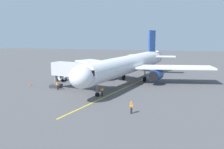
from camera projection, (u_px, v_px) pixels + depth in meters
name	position (u px, v px, depth m)	size (l,w,h in m)	color
ground_plane	(126.00, 81.00, 56.42)	(220.00, 220.00, 0.00)	#4C4C4F
apron_lead_in_line	(123.00, 89.00, 48.65)	(0.24, 40.00, 0.01)	yellow
airplane	(129.00, 64.00, 53.99)	(33.91, 39.95, 11.50)	white
jet_bridge	(79.00, 71.00, 46.55)	(11.49, 5.18, 5.40)	#B7B7BC
ground_crew_marshaller	(57.00, 85.00, 47.45)	(0.47, 0.45, 1.71)	#23232D
ground_crew_wing_walker	(102.00, 91.00, 42.68)	(0.47, 0.44, 1.71)	#23232D
ground_crew_loader	(131.00, 107.00, 33.23)	(0.46, 0.37, 1.71)	#23232D
belt_loader_near_nose	(62.00, 78.00, 56.44)	(1.63, 4.62, 2.32)	white
safety_cone_nose_left	(72.00, 84.00, 51.39)	(0.32, 0.32, 0.55)	#F2590F
safety_cone_nose_right	(30.00, 84.00, 51.35)	(0.32, 0.32, 0.55)	#F2590F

